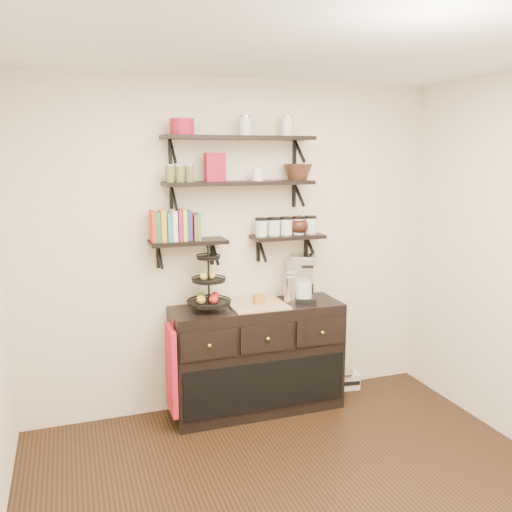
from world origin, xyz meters
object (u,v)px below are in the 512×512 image
object	(u,v)px
radio	(343,380)
sideboard	(257,358)
fruit_stand	(209,289)
coffee_maker	(301,279)

from	to	relation	value
radio	sideboard	bearing A→B (deg)	-163.85
fruit_stand	coffee_maker	size ratio (longest dim) A/B	1.27
sideboard	fruit_stand	distance (m)	0.74
fruit_stand	sideboard	bearing A→B (deg)	-0.51
sideboard	coffee_maker	size ratio (longest dim) A/B	3.55
coffee_maker	sideboard	bearing A→B (deg)	-156.75
fruit_stand	coffee_maker	distance (m)	0.80
sideboard	coffee_maker	world-z (taller)	coffee_maker
fruit_stand	coffee_maker	xyz separation A→B (m)	(0.80, 0.02, 0.02)
sideboard	radio	world-z (taller)	sideboard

